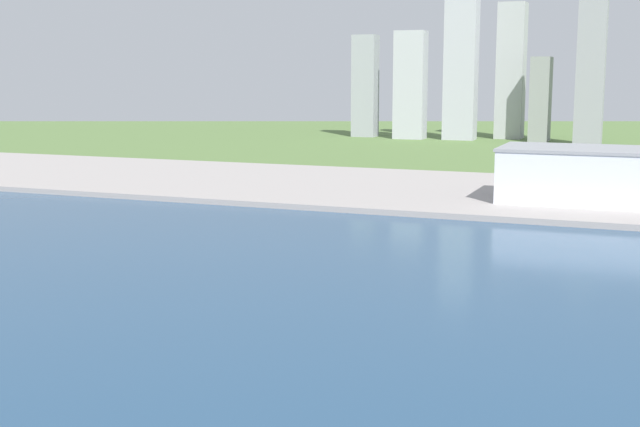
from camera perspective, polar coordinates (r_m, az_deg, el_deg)
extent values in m
plane|color=#55733C|center=(208.87, 7.25, -6.00)|extent=(2400.00, 2400.00, 0.00)
cube|color=navy|center=(154.12, 1.60, -11.51)|extent=(840.00, 360.00, 0.15)
cube|color=#9D9692|center=(392.29, 14.15, 1.17)|extent=(840.00, 140.00, 2.50)
cube|color=silver|center=(369.27, 17.25, 2.39)|extent=(67.34, 41.23, 21.24)
cube|color=gray|center=(368.18, 17.33, 4.13)|extent=(68.68, 42.06, 1.20)
cube|color=#9A9DA4|center=(758.12, 3.03, 8.48)|extent=(20.76, 15.76, 88.31)
cube|color=#B3B5BD|center=(735.59, 6.04, 8.51)|extent=(25.73, 17.49, 90.65)
cube|color=#AFB0BC|center=(730.61, 9.40, 10.35)|extent=(26.16, 18.08, 139.55)
cube|color=#A6A9AB|center=(752.19, 12.62, 9.24)|extent=(22.46, 22.31, 114.00)
cube|color=gray|center=(725.37, 14.49, 7.38)|extent=(15.14, 26.09, 68.48)
cube|color=gray|center=(694.64, 17.61, 9.03)|extent=(20.79, 17.74, 113.62)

